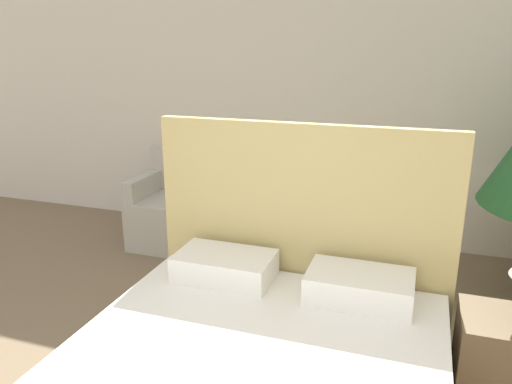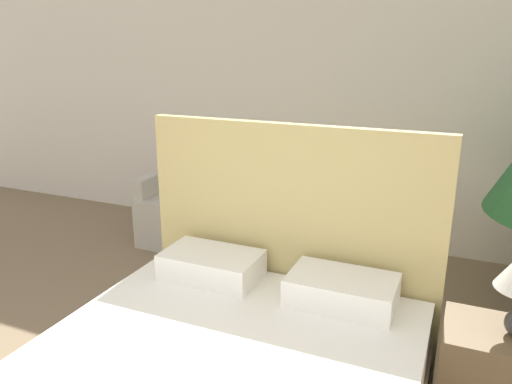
# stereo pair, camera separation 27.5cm
# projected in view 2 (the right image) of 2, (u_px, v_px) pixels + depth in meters

# --- Properties ---
(wall_back) EXTENTS (10.00, 0.06, 2.90)m
(wall_back) POSITION_uv_depth(u_px,v_px,m) (351.00, 82.00, 4.30)
(wall_back) COLOR silver
(wall_back) RESTS_ON ground_plane
(armchair_near_window_left) EXTENTS (0.68, 0.60, 0.85)m
(armchair_near_window_left) POSITION_uv_depth(u_px,v_px,m) (184.00, 213.00, 4.56)
(armchair_near_window_left) COLOR #B7B2A8
(armchair_near_window_left) RESTS_ON ground_plane
(armchair_near_window_right) EXTENTS (0.73, 0.65, 0.85)m
(armchair_near_window_right) POSITION_uv_depth(u_px,v_px,m) (290.00, 229.00, 4.17)
(armchair_near_window_right) COLOR #B7B2A8
(armchair_near_window_right) RESTS_ON ground_plane
(side_table) EXTENTS (0.37, 0.37, 0.44)m
(side_table) POSITION_uv_depth(u_px,v_px,m) (232.00, 229.00, 4.34)
(side_table) COLOR gold
(side_table) RESTS_ON ground_plane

